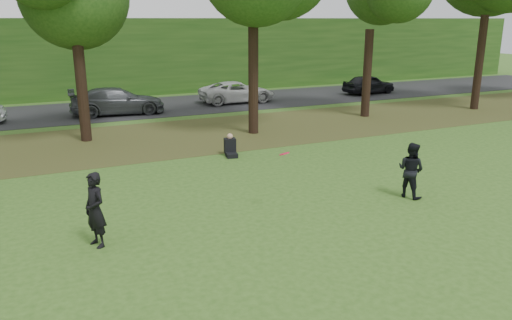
{
  "coord_description": "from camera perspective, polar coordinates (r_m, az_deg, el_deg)",
  "views": [
    {
      "loc": [
        -5.06,
        -7.66,
        4.95
      ],
      "look_at": [
        0.32,
        4.03,
        1.3
      ],
      "focal_mm": 35.0,
      "sensor_mm": 36.0,
      "label": 1
    }
  ],
  "objects": [
    {
      "name": "parked_cars",
      "position": [
        28.32,
        -15.67,
        6.59
      ],
      "size": [
        39.89,
        3.22,
        1.42
      ],
      "color": "black",
      "rests_on": "street"
    },
    {
      "name": "player_right",
      "position": [
        14.87,
        17.27,
        -1.1
      ],
      "size": [
        0.83,
        0.94,
        1.61
      ],
      "primitive_type": "imported",
      "rotation": [
        0.0,
        0.0,
        1.91
      ],
      "color": "black",
      "rests_on": "ground"
    },
    {
      "name": "seated_person",
      "position": [
        18.7,
        -2.94,
        1.45
      ],
      "size": [
        0.54,
        0.79,
        0.83
      ],
      "rotation": [
        0.0,
        0.0,
        -0.19
      ],
      "color": "black",
      "rests_on": "ground"
    },
    {
      "name": "player_left",
      "position": [
        11.69,
        -17.91,
        -5.45
      ],
      "size": [
        0.62,
        0.74,
        1.72
      ],
      "primitive_type": "imported",
      "rotation": [
        0.0,
        0.0,
        -1.18
      ],
      "color": "black",
      "rests_on": "ground"
    },
    {
      "name": "ground",
      "position": [
        10.43,
        7.86,
        -12.66
      ],
      "size": [
        120.0,
        120.0,
        0.0
      ],
      "primitive_type": "plane",
      "color": "#2F5219",
      "rests_on": "ground"
    },
    {
      "name": "leaf_litter",
      "position": [
        21.84,
        -10.68,
        2.47
      ],
      "size": [
        60.0,
        7.0,
        0.01
      ],
      "primitive_type": "cube",
      "color": "#50381C",
      "rests_on": "ground"
    },
    {
      "name": "far_hedge",
      "position": [
        35.12,
        -16.7,
        11.18
      ],
      "size": [
        70.0,
        3.0,
        5.0
      ],
      "primitive_type": "cube",
      "color": "#1D4513",
      "rests_on": "ground"
    },
    {
      "name": "frisbee",
      "position": [
        12.85,
        3.25,
        0.73
      ],
      "size": [
        0.3,
        0.28,
        0.15
      ],
      "color": "#EE143E",
      "rests_on": "ground"
    },
    {
      "name": "street",
      "position": [
        29.52,
        -14.57,
        5.69
      ],
      "size": [
        70.0,
        7.0,
        0.02
      ],
      "primitive_type": "cube",
      "color": "black",
      "rests_on": "ground"
    }
  ]
}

